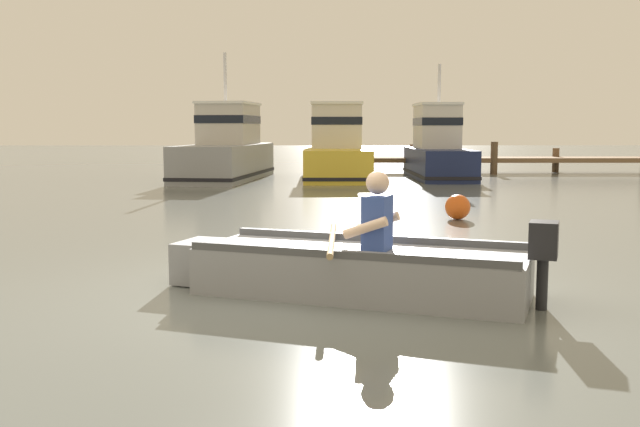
% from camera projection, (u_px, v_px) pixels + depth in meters
% --- Properties ---
extents(ground_plane, '(120.00, 120.00, 0.00)m').
position_uv_depth(ground_plane, '(283.00, 293.00, 7.07)').
color(ground_plane, slate).
extents(wooden_dock, '(11.17, 1.64, 1.14)m').
position_uv_depth(wooden_dock, '(489.00, 159.00, 25.73)').
color(wooden_dock, brown).
rests_on(wooden_dock, ground).
extents(rowboat_with_person, '(3.62, 2.33, 1.19)m').
position_uv_depth(rowboat_with_person, '(355.00, 269.00, 6.98)').
color(rowboat_with_person, gray).
rests_on(rowboat_with_person, ground).
extents(moored_boat_grey, '(2.73, 6.06, 3.87)m').
position_uv_depth(moored_boat_grey, '(226.00, 151.00, 22.64)').
color(moored_boat_grey, gray).
rests_on(moored_boat_grey, ground).
extents(moored_boat_yellow, '(2.07, 5.96, 2.39)m').
position_uv_depth(moored_boat_yellow, '(336.00, 150.00, 23.25)').
color(moored_boat_yellow, gold).
rests_on(moored_boat_yellow, ground).
extents(moored_boat_navy, '(1.63, 4.95, 3.57)m').
position_uv_depth(moored_boat_navy, '(438.00, 151.00, 23.15)').
color(moored_boat_navy, '#19234C').
rests_on(moored_boat_navy, ground).
extents(mooring_buoy, '(0.44, 0.44, 0.44)m').
position_uv_depth(mooring_buoy, '(458.00, 207.00, 12.71)').
color(mooring_buoy, '#E55919').
rests_on(mooring_buoy, ground).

